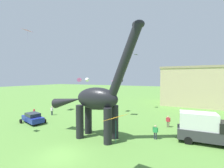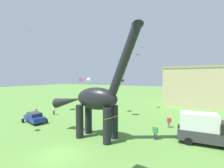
{
  "view_description": "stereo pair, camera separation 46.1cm",
  "coord_description": "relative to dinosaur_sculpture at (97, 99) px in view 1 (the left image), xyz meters",
  "views": [
    {
      "loc": [
        10.08,
        -10.08,
        6.9
      ],
      "look_at": [
        1.67,
        6.81,
        6.16
      ],
      "focal_mm": 24.81,
      "sensor_mm": 36.0,
      "label": 1
    },
    {
      "loc": [
        10.49,
        -9.87,
        6.9
      ],
      "look_at": [
        1.67,
        6.81,
        6.16
      ],
      "focal_mm": 24.81,
      "sensor_mm": 36.0,
      "label": 2
    }
  ],
  "objects": [
    {
      "name": "kite_high_right",
      "position": [
        5.01,
        -5.53,
        -0.33
      ],
      "size": [
        1.45,
        1.76,
        1.97
      ],
      "color": "orange"
    },
    {
      "name": "kite_mid_center",
      "position": [
        -1.73,
        10.41,
        1.86
      ],
      "size": [
        1.44,
        1.15,
        1.67
      ],
      "color": "black"
    },
    {
      "name": "kite_near_high",
      "position": [
        -0.94,
        17.37,
        7.4
      ],
      "size": [
        0.87,
        1.13,
        0.17
      ],
      "color": "black"
    },
    {
      "name": "person_strolling_adult",
      "position": [
        -13.27,
        5.58,
        -3.56
      ],
      "size": [
        0.62,
        0.27,
        1.65
      ],
      "rotation": [
        0.0,
        0.0,
        4.89
      ],
      "color": "#2D3347",
      "rests_on": "ground_plane"
    },
    {
      "name": "person_vendor_side",
      "position": [
        6.89,
        7.75,
        -3.6
      ],
      "size": [
        0.59,
        0.26,
        1.58
      ],
      "rotation": [
        0.0,
        0.0,
        4.32
      ],
      "color": "#6B6056",
      "rests_on": "ground_plane"
    },
    {
      "name": "ground_plane",
      "position": [
        -0.69,
        -4.83,
        -4.55
      ],
      "size": [
        240.0,
        240.0,
        0.0
      ],
      "primitive_type": "plane",
      "color": "#5B8E3D"
    },
    {
      "name": "person_photographer",
      "position": [
        6.12,
        2.6,
        -3.59
      ],
      "size": [
        0.6,
        0.26,
        1.6
      ],
      "rotation": [
        0.0,
        0.0,
        4.78
      ],
      "color": "#2D3347",
      "rests_on": "ground_plane"
    },
    {
      "name": "parked_box_truck",
      "position": [
        11.01,
        3.85,
        -2.91
      ],
      "size": [
        5.71,
        2.43,
        3.2
      ],
      "rotation": [
        0.0,
        0.0,
        0.06
      ],
      "color": "#38383D",
      "rests_on": "ground_plane"
    },
    {
      "name": "kite_mid_left",
      "position": [
        -18.4,
        4.67,
        11.4
      ],
      "size": [
        1.68,
        2.04,
        2.24
      ],
      "color": "pink"
    },
    {
      "name": "background_building_block",
      "position": [
        12.2,
        30.15,
        0.29
      ],
      "size": [
        18.61,
        11.61,
        9.66
      ],
      "color": "#CCB78E",
      "rests_on": "ground_plane"
    },
    {
      "name": "dinosaur_sculpture",
      "position": [
        0.0,
        0.0,
        0.0
      ],
      "size": [
        12.05,
        2.55,
        12.59
      ],
      "rotation": [
        0.0,
        0.0,
        -0.2
      ],
      "color": "black",
      "rests_on": "ground_plane"
    },
    {
      "name": "kite_mid_right",
      "position": [
        -3.79,
        12.74,
        1.65
      ],
      "size": [
        1.03,
        1.35,
        1.62
      ],
      "color": "pink"
    },
    {
      "name": "kite_apex",
      "position": [
        -11.47,
        11.99,
        1.96
      ],
      "size": [
        3.12,
        2.95,
        0.88
      ],
      "color": "pink"
    },
    {
      "name": "person_watching_child",
      "position": [
        -16.67,
        4.43,
        -3.86
      ],
      "size": [
        0.43,
        0.19,
        1.14
      ],
      "rotation": [
        0.0,
        0.0,
        0.88
      ],
      "color": "#2D3347",
      "rests_on": "ground_plane"
    },
    {
      "name": "parked_sedan_left",
      "position": [
        -11.89,
        0.64,
        -3.75
      ],
      "size": [
        4.52,
        2.83,
        1.55
      ],
      "rotation": [
        0.0,
        0.0,
        -0.27
      ],
      "color": "navy",
      "rests_on": "ground_plane"
    }
  ]
}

